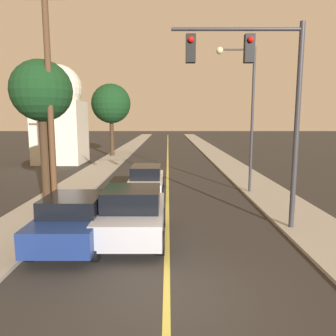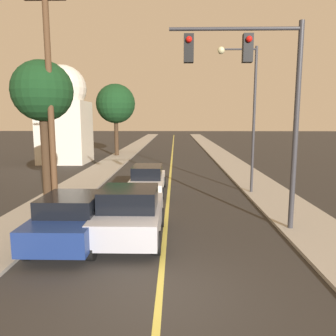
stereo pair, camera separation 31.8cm
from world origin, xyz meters
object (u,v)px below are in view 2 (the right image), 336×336
(domed_building_left, at_px, (64,114))
(utility_pole_left, at_px, (50,98))
(car_near_lane_second, at_px, (148,179))
(car_outer_lane_front, at_px, (73,218))
(streetlamp_right, at_px, (246,101))
(traffic_signal_mast, at_px, (259,85))
(tree_left_far, at_px, (116,104))
(car_near_lane_front, at_px, (130,213))
(tree_left_near, at_px, (43,93))

(domed_building_left, bearing_deg, utility_pole_left, -73.05)
(car_near_lane_second, height_order, car_outer_lane_front, car_outer_lane_front)
(streetlamp_right, xyz_separation_m, domed_building_left, (-13.45, 12.23, -0.49))
(car_near_lane_second, height_order, traffic_signal_mast, traffic_signal_mast)
(car_outer_lane_front, distance_m, domed_building_left, 20.73)
(car_near_lane_second, xyz_separation_m, car_outer_lane_front, (-1.77, -7.19, 0.08))
(traffic_signal_mast, bearing_deg, utility_pole_left, 166.26)
(car_outer_lane_front, xyz_separation_m, streetlamp_right, (6.80, 7.09, 4.03))
(traffic_signal_mast, distance_m, tree_left_far, 24.72)
(traffic_signal_mast, bearing_deg, domed_building_left, 125.05)
(car_near_lane_front, relative_size, tree_left_near, 0.65)
(utility_pole_left, bearing_deg, car_near_lane_second, 48.99)
(tree_left_near, height_order, tree_left_far, tree_left_far)
(car_near_lane_second, distance_m, streetlamp_right, 6.50)
(car_near_lane_second, distance_m, domed_building_left, 15.20)
(traffic_signal_mast, relative_size, domed_building_left, 0.81)
(utility_pole_left, height_order, tree_left_near, utility_pole_left)
(tree_left_near, relative_size, domed_building_left, 0.73)
(car_outer_lane_front, relative_size, traffic_signal_mast, 0.61)
(car_near_lane_front, bearing_deg, traffic_signal_mast, 12.13)
(traffic_signal_mast, distance_m, domed_building_left, 22.05)
(traffic_signal_mast, height_order, tree_left_far, tree_left_far)
(tree_left_far, bearing_deg, utility_pole_left, -86.71)
(car_near_lane_second, distance_m, tree_left_near, 6.74)
(traffic_signal_mast, relative_size, streetlamp_right, 0.94)
(car_near_lane_front, height_order, car_near_lane_second, car_near_lane_front)
(car_outer_lane_front, bearing_deg, car_near_lane_second, 76.17)
(streetlamp_right, distance_m, utility_pole_left, 9.39)
(car_near_lane_front, xyz_separation_m, tree_left_near, (-4.10, 3.57, 4.11))
(car_near_lane_second, xyz_separation_m, traffic_signal_mast, (4.24, -5.91, 4.29))
(utility_pole_left, distance_m, tree_left_near, 1.00)
(car_near_lane_front, relative_size, utility_pole_left, 0.46)
(traffic_signal_mast, bearing_deg, car_outer_lane_front, -167.99)
(streetlamp_right, relative_size, tree_left_far, 1.00)
(tree_left_near, bearing_deg, car_outer_lane_front, -59.41)
(utility_pole_left, bearing_deg, tree_left_near, 128.08)
(car_near_lane_second, bearing_deg, tree_left_near, -141.55)
(car_near_lane_front, bearing_deg, car_near_lane_second, 90.00)
(car_near_lane_front, height_order, streetlamp_right, streetlamp_right)
(car_near_lane_second, relative_size, streetlamp_right, 0.64)
(streetlamp_right, relative_size, utility_pole_left, 0.83)
(car_outer_lane_front, bearing_deg, tree_left_near, 120.59)
(streetlamp_right, bearing_deg, utility_pole_left, -155.33)
(tree_left_far, bearing_deg, domed_building_left, -126.54)
(utility_pole_left, distance_m, tree_left_far, 21.20)
(tree_left_near, relative_size, tree_left_far, 0.84)
(car_near_lane_front, relative_size, streetlamp_right, 0.55)
(car_outer_lane_front, height_order, utility_pole_left, utility_pole_left)
(car_outer_lane_front, relative_size, domed_building_left, 0.49)
(streetlamp_right, distance_m, tree_left_far, 19.81)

